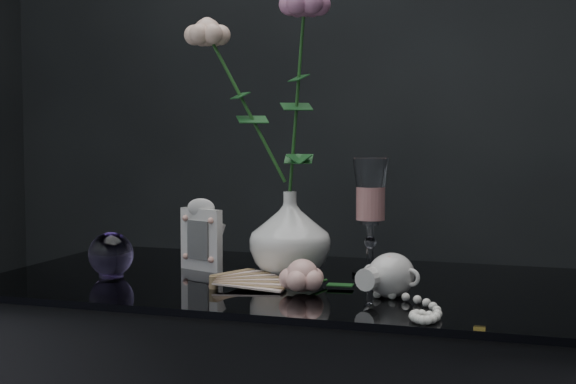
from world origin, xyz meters
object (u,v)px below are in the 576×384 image
(picture_frame, at_px, (201,234))
(loose_rose, at_px, (302,276))
(paperweight, at_px, (111,254))
(vase, at_px, (290,234))
(wine_glass, at_px, (370,217))
(pearl_jar, at_px, (391,273))

(picture_frame, distance_m, loose_rose, 0.29)
(picture_frame, height_order, paperweight, picture_frame)
(vase, xyz_separation_m, picture_frame, (-0.18, 0.01, -0.01))
(vase, distance_m, loose_rose, 0.17)
(wine_glass, bearing_deg, loose_rose, -108.18)
(pearl_jar, bearing_deg, paperweight, -166.10)
(wine_glass, relative_size, picture_frame, 1.57)
(picture_frame, xyz_separation_m, pearl_jar, (0.39, -0.13, -0.03))
(paperweight, distance_m, loose_rose, 0.38)
(picture_frame, bearing_deg, pearl_jar, 2.80)
(vase, distance_m, picture_frame, 0.18)
(vase, xyz_separation_m, paperweight, (-0.31, -0.11, -0.04))
(picture_frame, xyz_separation_m, loose_rose, (0.25, -0.15, -0.04))
(picture_frame, distance_m, pearl_jar, 0.42)
(paperweight, bearing_deg, wine_glass, 20.55)
(vase, height_order, wine_glass, wine_glass)
(picture_frame, bearing_deg, vase, 19.54)
(wine_glass, height_order, pearl_jar, wine_glass)
(wine_glass, distance_m, picture_frame, 0.32)
(paperweight, relative_size, loose_rose, 0.50)
(loose_rose, xyz_separation_m, pearl_jar, (0.14, 0.02, 0.01))
(loose_rose, bearing_deg, vase, 139.24)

